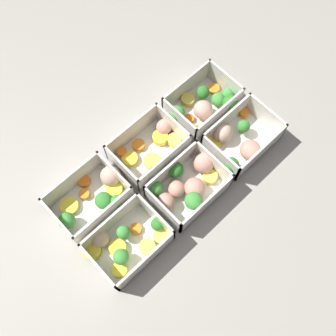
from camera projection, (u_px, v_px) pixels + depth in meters
The scene contains 7 objects.
ground_plane at pixel (168, 172), 0.88m from camera, with size 4.00×4.00×0.00m, color gray.
container_near_left at pixel (125, 243), 0.80m from camera, with size 0.17×0.13×0.07m.
container_near_center at pixel (187, 185), 0.84m from camera, with size 0.18×0.12×0.07m.
container_near_right at pixel (238, 141), 0.88m from camera, with size 0.16×0.13×0.07m.
container_far_left at pixel (94, 197), 0.84m from camera, with size 0.18×0.12×0.07m.
container_far_center at pixel (151, 146), 0.88m from camera, with size 0.16×0.11×0.07m.
container_far_right at pixel (204, 104), 0.92m from camera, with size 0.16×0.12×0.07m.
Camera 1 is at (-0.22, -0.23, 0.82)m, focal length 42.00 mm.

